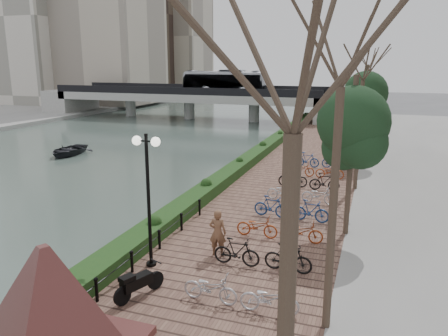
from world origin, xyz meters
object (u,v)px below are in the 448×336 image
at_px(lamppost, 147,172).
at_px(pedestrian, 218,233).
at_px(granite_monument, 49,304).
at_px(boat, 68,150).
at_px(motorcycle, 139,282).

xyz_separation_m(lamppost, pedestrian, (1.93, 1.54, -2.51)).
bearing_deg(granite_monument, pedestrian, 76.09).
distance_m(pedestrian, boat, 23.73).
bearing_deg(pedestrian, lamppost, 34.49).
xyz_separation_m(lamppost, motorcycle, (0.70, -2.00, -2.91)).
height_order(motorcycle, boat, motorcycle).
distance_m(granite_monument, lamppost, 5.59).
relative_size(granite_monument, motorcycle, 3.24).
bearing_deg(granite_monument, boat, 127.96).
height_order(pedestrian, boat, pedestrian).
xyz_separation_m(motorcycle, boat, (-17.29, 18.34, -0.54)).
bearing_deg(pedestrian, motorcycle, 66.74).
height_order(granite_monument, pedestrian, granite_monument).
bearing_deg(lamppost, pedestrian, 38.60).
height_order(lamppost, motorcycle, lamppost).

